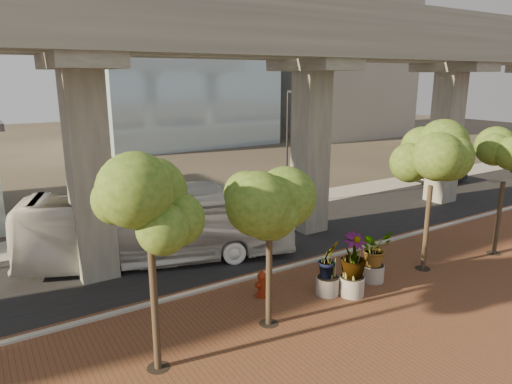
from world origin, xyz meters
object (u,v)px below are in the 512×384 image
planter_front (374,250)px  fire_hydrant (262,284)px  transit_bus (160,226)px  parked_car (442,174)px

planter_front → fire_hydrant: bearing=164.6°
transit_bus → fire_hydrant: bearing=-141.8°
transit_bus → fire_hydrant: transit_bus is taller
parked_car → planter_front: (-18.87, -10.41, 0.66)m
transit_bus → parked_car: bearing=-64.5°
transit_bus → planter_front: 9.98m
fire_hydrant → planter_front: 5.14m
fire_hydrant → transit_bus: bearing=109.9°
transit_bus → planter_front: transit_bus is taller
parked_car → fire_hydrant: parked_car is taller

